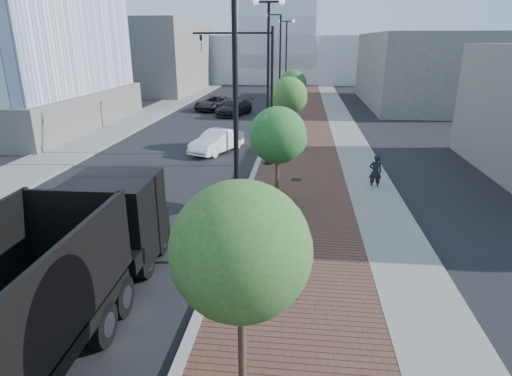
# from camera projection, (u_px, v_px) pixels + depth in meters

# --- Properties ---
(sidewalk) EXTENTS (7.00, 140.00, 0.12)m
(sidewalk) POSITION_uv_depth(u_px,v_px,m) (311.00, 116.00, 42.42)
(sidewalk) COLOR #4C2D23
(sidewalk) RESTS_ON ground
(concrete_strip) EXTENTS (2.40, 140.00, 0.13)m
(concrete_strip) POSITION_uv_depth(u_px,v_px,m) (339.00, 117.00, 42.14)
(concrete_strip) COLOR slate
(concrete_strip) RESTS_ON ground
(curb) EXTENTS (0.30, 140.00, 0.14)m
(curb) POSITION_uv_depth(u_px,v_px,m) (276.00, 115.00, 42.78)
(curb) COLOR gray
(curb) RESTS_ON ground
(west_sidewalk) EXTENTS (4.00, 140.00, 0.12)m
(west_sidewalk) POSITION_uv_depth(u_px,v_px,m) (151.00, 113.00, 44.12)
(west_sidewalk) COLOR slate
(west_sidewalk) RESTS_ON ground
(dump_truck) EXTENTS (3.00, 13.56, 3.55)m
(dump_truck) POSITION_uv_depth(u_px,v_px,m) (65.00, 279.00, 10.67)
(dump_truck) COLOR black
(dump_truck) RESTS_ON ground
(white_sedan) EXTENTS (3.32, 4.82, 1.51)m
(white_sedan) POSITION_uv_depth(u_px,v_px,m) (217.00, 141.00, 28.69)
(white_sedan) COLOR white
(white_sedan) RESTS_ON ground
(dark_car_mid) EXTENTS (3.95, 5.87, 1.50)m
(dark_car_mid) POSITION_uv_depth(u_px,v_px,m) (214.00, 103.00, 46.31)
(dark_car_mid) COLOR black
(dark_car_mid) RESTS_ON ground
(dark_car_far) EXTENTS (3.77, 5.61, 1.51)m
(dark_car_far) POSITION_uv_depth(u_px,v_px,m) (234.00, 108.00, 43.16)
(dark_car_far) COLOR black
(dark_car_far) RESTS_ON ground
(pedestrian) EXTENTS (0.64, 0.42, 1.76)m
(pedestrian) POSITION_uv_depth(u_px,v_px,m) (375.00, 172.00, 21.54)
(pedestrian) COLOR black
(pedestrian) RESTS_ON ground
(streetlight_1) EXTENTS (1.44, 0.56, 9.21)m
(streetlight_1) POSITION_uv_depth(u_px,v_px,m) (232.00, 137.00, 13.14)
(streetlight_1) COLOR black
(streetlight_1) RESTS_ON ground
(streetlight_2) EXTENTS (1.72, 0.56, 9.28)m
(streetlight_2) POSITION_uv_depth(u_px,v_px,m) (268.00, 84.00, 24.25)
(streetlight_2) COLOR black
(streetlight_2) RESTS_ON ground
(streetlight_3) EXTENTS (1.44, 0.56, 9.21)m
(streetlight_3) POSITION_uv_depth(u_px,v_px,m) (278.00, 76.00, 35.70)
(streetlight_3) COLOR black
(streetlight_3) RESTS_ON ground
(streetlight_4) EXTENTS (1.72, 0.56, 9.28)m
(streetlight_4) POSITION_uv_depth(u_px,v_px,m) (286.00, 63.00, 46.80)
(streetlight_4) COLOR black
(streetlight_4) RESTS_ON ground
(traffic_mast) EXTENTS (5.09, 0.20, 8.00)m
(traffic_mast) POSITION_uv_depth(u_px,v_px,m) (258.00, 77.00, 27.11)
(traffic_mast) COLOR black
(traffic_mast) RESTS_ON ground
(tree_0) EXTENTS (2.60, 2.58, 4.87)m
(tree_0) POSITION_uv_depth(u_px,v_px,m) (244.00, 251.00, 7.66)
(tree_0) COLOR #382619
(tree_0) RESTS_ON ground
(tree_1) EXTENTS (2.46, 2.43, 4.57)m
(tree_1) POSITION_uv_depth(u_px,v_px,m) (279.00, 135.00, 18.07)
(tree_1) COLOR #382619
(tree_1) RESTS_ON ground
(tree_2) EXTENTS (2.59, 2.57, 4.86)m
(tree_2) POSITION_uv_depth(u_px,v_px,m) (289.00, 96.00, 29.28)
(tree_2) COLOR #382619
(tree_2) RESTS_ON ground
(tree_3) EXTENTS (2.55, 2.53, 4.59)m
(tree_3) POSITION_uv_depth(u_px,v_px,m) (294.00, 83.00, 40.63)
(tree_3) COLOR #382619
(tree_3) RESTS_ON ground
(convention_center) EXTENTS (50.00, 30.00, 50.00)m
(convention_center) POSITION_uv_depth(u_px,v_px,m) (281.00, 47.00, 83.33)
(convention_center) COLOR #B1B5BC
(convention_center) RESTS_ON ground
(commercial_block_nw) EXTENTS (14.00, 20.00, 10.00)m
(commercial_block_nw) POSITION_uv_depth(u_px,v_px,m) (148.00, 56.00, 62.01)
(commercial_block_nw) COLOR slate
(commercial_block_nw) RESTS_ON ground
(commercial_block_ne) EXTENTS (12.00, 22.00, 8.00)m
(commercial_block_ne) POSITION_uv_depth(u_px,v_px,m) (421.00, 70.00, 49.25)
(commercial_block_ne) COLOR #5E5B54
(commercial_block_ne) RESTS_ON ground
(utility_cover_1) EXTENTS (0.50, 0.50, 0.02)m
(utility_cover_1) POSITION_uv_depth(u_px,v_px,m) (289.00, 295.00, 12.44)
(utility_cover_1) COLOR black
(utility_cover_1) RESTS_ON sidewalk
(utility_cover_2) EXTENTS (0.50, 0.50, 0.02)m
(utility_cover_2) POSITION_uv_depth(u_px,v_px,m) (296.00, 180.00, 22.78)
(utility_cover_2) COLOR black
(utility_cover_2) RESTS_ON sidewalk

